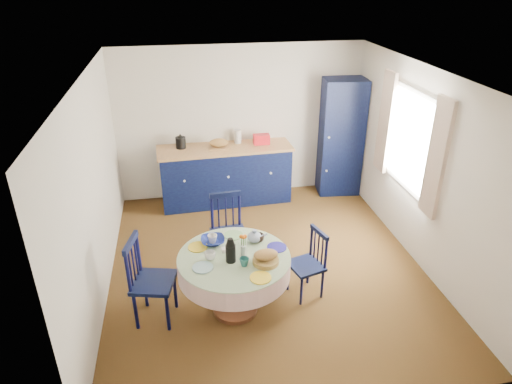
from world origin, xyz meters
TOP-DOWN VIEW (x-y plane):
  - floor at (0.00, 0.00)m, footprint 4.50×4.50m
  - ceiling at (0.00, 0.00)m, footprint 4.50×4.50m
  - wall_back at (0.00, 2.25)m, footprint 4.00×0.02m
  - wall_left at (-2.00, 0.00)m, footprint 0.02×4.50m
  - wall_right at (2.00, 0.00)m, footprint 0.02×4.50m
  - window at (1.95, 0.30)m, footprint 0.10×1.74m
  - kitchen_counter at (-0.30, 1.96)m, footprint 2.17×0.75m
  - pantry_cabinet at (1.66, 2.00)m, footprint 0.73×0.56m
  - dining_table at (-0.51, -0.78)m, footprint 1.23×1.23m
  - chair_left at (-1.44, -0.73)m, footprint 0.53×0.55m
  - chair_far at (-0.47, 0.14)m, footprint 0.48×0.46m
  - chair_right at (0.38, -0.62)m, footprint 0.45×0.46m
  - mug_a at (-0.77, -0.79)m, footprint 0.12×0.12m
  - mug_b at (-0.43, -0.97)m, footprint 0.10×0.10m
  - mug_c at (-0.20, -0.54)m, footprint 0.12×0.12m
  - mug_d at (-0.72, -0.47)m, footprint 0.11×0.11m
  - cobalt_bowl at (-0.72, -0.48)m, footprint 0.27×0.27m

SIDE VIEW (x-z plane):
  - floor at x=0.00m, z-range 0.00..0.00m
  - chair_right at x=0.38m, z-range 0.01..0.85m
  - kitchen_counter at x=-0.30m, z-range -0.11..1.09m
  - chair_far at x=-0.47m, z-range 0.01..1.00m
  - chair_left at x=-1.44m, z-range 0.01..1.03m
  - dining_table at x=-0.51m, z-range 0.11..1.14m
  - cobalt_bowl at x=-0.72m, z-range 0.74..0.81m
  - mug_a at x=-0.77m, z-range 0.74..0.84m
  - mug_c at x=-0.20m, z-range 0.74..0.84m
  - mug_b at x=-0.43m, z-range 0.74..0.84m
  - mug_d at x=-0.72m, z-range 0.74..0.84m
  - pantry_cabinet at x=1.66m, z-range 0.00..1.96m
  - wall_back at x=0.00m, z-range 0.00..2.50m
  - wall_left at x=-2.00m, z-range 0.00..2.50m
  - wall_right at x=2.00m, z-range 0.00..2.50m
  - window at x=1.95m, z-range 0.80..2.25m
  - ceiling at x=0.00m, z-range 2.50..2.50m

